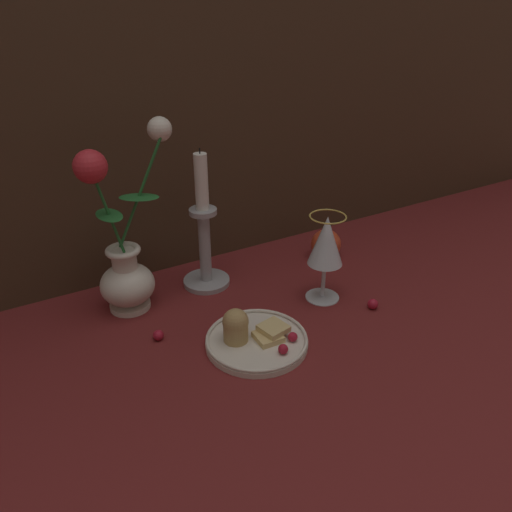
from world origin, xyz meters
The scene contains 8 objects.
ground_plane centered at (0.00, 0.00, 0.00)m, with size 2.40×2.40×0.00m, color maroon.
vase centered at (-0.19, 0.15, 0.10)m, with size 0.17×0.10×0.34m.
plate_with_pastries centered at (-0.05, -0.07, 0.02)m, with size 0.17×0.17×0.07m.
wine_glass centered at (0.14, -0.01, 0.11)m, with size 0.07×0.07×0.17m.
candlestick centered at (-0.03, 0.15, 0.10)m, with size 0.09×0.09×0.28m.
apple_beside_vase centered at (0.25, 0.12, 0.03)m, with size 0.07×0.07×0.08m.
berry_near_plate centered at (0.20, -0.08, 0.01)m, with size 0.02×0.02×0.02m, color #AD192D.
berry_front_center centered at (-0.18, 0.03, 0.01)m, with size 0.02×0.02×0.02m, color #AD192D.
Camera 1 is at (-0.38, -0.64, 0.52)m, focal length 35.00 mm.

